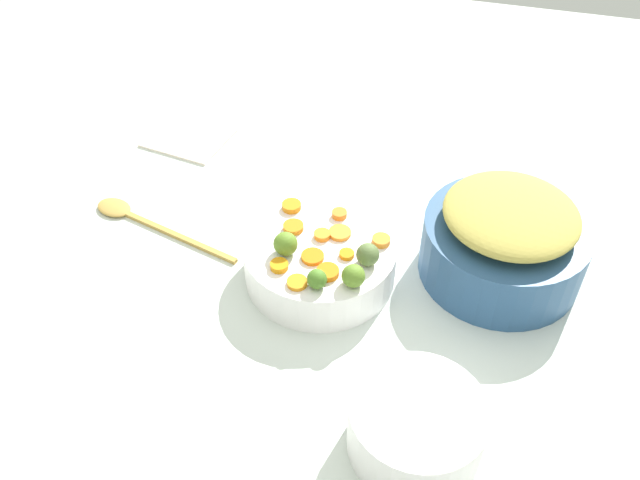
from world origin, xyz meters
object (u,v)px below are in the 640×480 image
at_px(serving_bowl_carrots, 320,260).
at_px(wooden_spoon, 135,217).
at_px(metal_pot, 502,249).
at_px(casserole_dish, 416,427).

height_order(serving_bowl_carrots, wooden_spoon, serving_bowl_carrots).
bearing_deg(metal_pot, casserole_dish, -102.88).
xyz_separation_m(wooden_spoon, casserole_dish, (0.60, -0.33, 0.04)).
relative_size(metal_pot, wooden_spoon, 0.86).
distance_m(serving_bowl_carrots, metal_pot, 0.32).
height_order(metal_pot, casserole_dish, metal_pot).
bearing_deg(metal_pot, serving_bowl_carrots, -162.53).
bearing_deg(wooden_spoon, metal_pot, 3.76).
xyz_separation_m(metal_pot, casserole_dish, (-0.09, -0.38, -0.01)).
bearing_deg(serving_bowl_carrots, casserole_dish, -52.79).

